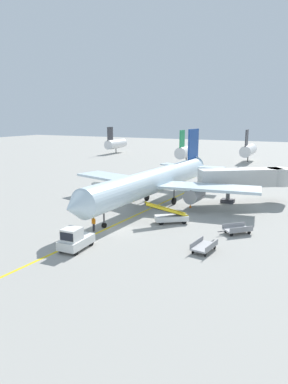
{
  "coord_description": "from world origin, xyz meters",
  "views": [
    {
      "loc": [
        18.89,
        -31.52,
        12.16
      ],
      "look_at": [
        -0.67,
        8.4,
        2.5
      ],
      "focal_mm": 32.66,
      "sensor_mm": 36.0,
      "label": 1
    }
  ],
  "objects_px": {
    "pushback_tug": "(75,240)",
    "baggage_tug_near_wing": "(95,190)",
    "jet_bridge": "(250,178)",
    "safety_cone_nose_left": "(101,207)",
    "safety_cone_nose_right": "(190,206)",
    "belt_loader_forward_hold": "(170,217)",
    "baggage_cart_empty_trailing": "(237,229)",
    "ground_crew_marshaller": "(94,223)",
    "baggage_cart_loaded": "(204,246)",
    "airliner": "(155,181)"
  },
  "relations": [
    {
      "from": "airliner",
      "to": "baggage_cart_empty_trailing",
      "type": "bearing_deg",
      "value": -30.14
    },
    {
      "from": "airliner",
      "to": "ground_crew_marshaller",
      "type": "relative_size",
      "value": 20.79
    },
    {
      "from": "baggage_cart_loaded",
      "to": "safety_cone_nose_left",
      "type": "height_order",
      "value": "baggage_cart_loaded"
    },
    {
      "from": "baggage_cart_empty_trailing",
      "to": "safety_cone_nose_right",
      "type": "relative_size",
      "value": 7.45
    },
    {
      "from": "baggage_cart_loaded",
      "to": "safety_cone_nose_right",
      "type": "distance_m",
      "value": 15.77
    },
    {
      "from": "safety_cone_nose_left",
      "to": "safety_cone_nose_right",
      "type": "distance_m",
      "value": 12.14
    },
    {
      "from": "ground_crew_marshaller",
      "to": "safety_cone_nose_left",
      "type": "xyz_separation_m",
      "value": [
        -4.57,
        8.48,
        -0.69
      ]
    },
    {
      "from": "belt_loader_forward_hold",
      "to": "jet_bridge",
      "type": "bearing_deg",
      "value": 66.46
    },
    {
      "from": "baggage_tug_near_wing",
      "to": "safety_cone_nose_right",
      "type": "distance_m",
      "value": 15.45
    },
    {
      "from": "baggage_cart_loaded",
      "to": "ground_crew_marshaller",
      "type": "relative_size",
      "value": 2.25
    },
    {
      "from": "baggage_cart_empty_trailing",
      "to": "safety_cone_nose_right",
      "type": "distance_m",
      "value": 11.36
    },
    {
      "from": "safety_cone_nose_right",
      "to": "safety_cone_nose_left",
      "type": "bearing_deg",
      "value": -151.91
    },
    {
      "from": "pushback_tug",
      "to": "baggage_tug_near_wing",
      "type": "height_order",
      "value": "pushback_tug"
    },
    {
      "from": "baggage_cart_empty_trailing",
      "to": "belt_loader_forward_hold",
      "type": "bearing_deg",
      "value": 177.36
    },
    {
      "from": "pushback_tug",
      "to": "baggage_cart_empty_trailing",
      "type": "xyz_separation_m",
      "value": [
        12.61,
        11.29,
        -0.53
      ]
    },
    {
      "from": "safety_cone_nose_left",
      "to": "airliner",
      "type": "bearing_deg",
      "value": 41.49
    },
    {
      "from": "baggage_cart_loaded",
      "to": "safety_cone_nose_left",
      "type": "distance_m",
      "value": 19.07
    },
    {
      "from": "belt_loader_forward_hold",
      "to": "ground_crew_marshaller",
      "type": "relative_size",
      "value": 2.83
    },
    {
      "from": "jet_bridge",
      "to": "ground_crew_marshaller",
      "type": "xyz_separation_m",
      "value": [
        -12.65,
        -20.97,
        -2.63
      ]
    },
    {
      "from": "belt_loader_forward_hold",
      "to": "safety_cone_nose_left",
      "type": "relative_size",
      "value": 10.94
    },
    {
      "from": "pushback_tug",
      "to": "baggage_tug_near_wing",
      "type": "distance_m",
      "value": 22.18
    },
    {
      "from": "baggage_tug_near_wing",
      "to": "safety_cone_nose_right",
      "type": "xyz_separation_m",
      "value": [
        15.43,
        0.01,
        -0.71
      ]
    },
    {
      "from": "ground_crew_marshaller",
      "to": "safety_cone_nose_left",
      "type": "height_order",
      "value": "ground_crew_marshaller"
    },
    {
      "from": "belt_loader_forward_hold",
      "to": "ground_crew_marshaller",
      "type": "xyz_separation_m",
      "value": [
        -6.31,
        -6.43,
        0.13
      ]
    },
    {
      "from": "airliner",
      "to": "safety_cone_nose_right",
      "type": "bearing_deg",
      "value": 7.27
    },
    {
      "from": "airliner",
      "to": "baggage_tug_near_wing",
      "type": "distance_m",
      "value": 10.78
    },
    {
      "from": "baggage_tug_near_wing",
      "to": "airliner",
      "type": "bearing_deg",
      "value": -3.44
    },
    {
      "from": "jet_bridge",
      "to": "safety_cone_nose_left",
      "type": "distance_m",
      "value": 21.53
    },
    {
      "from": "baggage_tug_near_wing",
      "to": "baggage_cart_empty_trailing",
      "type": "bearing_deg",
      "value": -19.16
    },
    {
      "from": "belt_loader_forward_hold",
      "to": "baggage_cart_empty_trailing",
      "type": "relative_size",
      "value": 1.47
    },
    {
      "from": "pushback_tug",
      "to": "airliner",
      "type": "bearing_deg",
      "value": 90.87
    },
    {
      "from": "belt_loader_forward_hold",
      "to": "airliner",
      "type": "bearing_deg",
      "value": 125.76
    },
    {
      "from": "jet_bridge",
      "to": "safety_cone_nose_right",
      "type": "relative_size",
      "value": 27.19
    },
    {
      "from": "ground_crew_marshaller",
      "to": "airliner",
      "type": "bearing_deg",
      "value": 85.05
    },
    {
      "from": "airliner",
      "to": "safety_cone_nose_right",
      "type": "distance_m",
      "value": 5.94
    },
    {
      "from": "pushback_tug",
      "to": "baggage_cart_loaded",
      "type": "bearing_deg",
      "value": 24.28
    },
    {
      "from": "baggage_cart_empty_trailing",
      "to": "safety_cone_nose_left",
      "type": "distance_m",
      "value": 18.8
    },
    {
      "from": "belt_loader_forward_hold",
      "to": "safety_cone_nose_left",
      "type": "distance_m",
      "value": 11.09
    },
    {
      "from": "belt_loader_forward_hold",
      "to": "ground_crew_marshaller",
      "type": "height_order",
      "value": "belt_loader_forward_hold"
    },
    {
      "from": "ground_crew_marshaller",
      "to": "safety_cone_nose_left",
      "type": "bearing_deg",
      "value": 118.33
    },
    {
      "from": "airliner",
      "to": "ground_crew_marshaller",
      "type": "bearing_deg",
      "value": -94.95
    },
    {
      "from": "baggage_tug_near_wing",
      "to": "baggage_cart_loaded",
      "type": "bearing_deg",
      "value": -33.81
    },
    {
      "from": "baggage_tug_near_wing",
      "to": "ground_crew_marshaller",
      "type": "relative_size",
      "value": 1.54
    },
    {
      "from": "jet_bridge",
      "to": "ground_crew_marshaller",
      "type": "relative_size",
      "value": 7.04
    },
    {
      "from": "pushback_tug",
      "to": "baggage_cart_loaded",
      "type": "xyz_separation_m",
      "value": [
        10.89,
        4.91,
        -0.53
      ]
    },
    {
      "from": "pushback_tug",
      "to": "belt_loader_forward_hold",
      "type": "xyz_separation_m",
      "value": [
        4.85,
        11.65,
        -0.22
      ]
    },
    {
      "from": "jet_bridge",
      "to": "airliner",
      "type": "bearing_deg",
      "value": -147.13
    },
    {
      "from": "safety_cone_nose_left",
      "to": "baggage_tug_near_wing",
      "type": "bearing_deg",
      "value": 129.57
    },
    {
      "from": "baggage_tug_near_wing",
      "to": "baggage_cart_empty_trailing",
      "type": "distance_m",
      "value": 24.74
    },
    {
      "from": "pushback_tug",
      "to": "baggage_cart_empty_trailing",
      "type": "distance_m",
      "value": 16.93
    }
  ]
}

